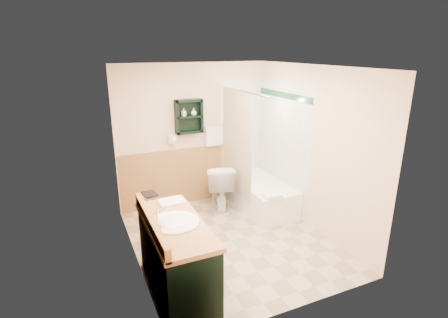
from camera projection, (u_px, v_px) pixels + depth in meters
floor at (231, 241)px, 4.96m from camera, size 3.00×3.00×0.00m
back_wall at (193, 135)px, 5.92m from camera, size 2.60×0.04×2.40m
left_wall at (129, 175)px, 4.08m from camera, size 0.04×3.00×2.40m
right_wall at (313, 149)px, 5.11m from camera, size 0.04×3.00×2.40m
ceiling at (232, 65)px, 4.22m from camera, size 2.60×3.00×0.04m
wainscot_left at (137, 228)px, 4.31m from camera, size 2.98×2.98×1.00m
wainscot_back at (195, 175)px, 6.10m from camera, size 2.58×2.58×1.00m
mirror_frame at (141, 164)px, 3.53m from camera, size 1.30×1.30×1.00m
mirror_glass at (142, 163)px, 3.53m from camera, size 1.20×1.20×0.90m
tile_right at (282, 147)px, 5.79m from camera, size 1.50×1.50×2.10m
tile_back at (248, 138)px, 6.32m from camera, size 0.95×0.95×2.10m
tile_accent at (284, 95)px, 5.53m from camera, size 1.50×1.50×0.10m
wall_shelf at (189, 117)px, 5.67m from camera, size 0.45×0.15×0.55m
hair_dryer at (172, 139)px, 5.68m from camera, size 0.10×0.24×0.18m
towel_bar at (214, 126)px, 5.95m from camera, size 0.40×0.06×0.40m
curtain_rod at (242, 91)px, 5.21m from camera, size 0.03×1.60×0.03m
shower_curtain at (236, 143)px, 5.62m from camera, size 1.05×1.05×1.70m
vanity at (177, 258)px, 3.82m from camera, size 0.59×1.34×0.85m
bathtub at (259, 194)px, 5.97m from camera, size 0.70×1.50×0.47m
toilet at (219, 186)px, 5.88m from camera, size 0.64×0.89×0.78m
counter_towel at (171, 202)px, 4.14m from camera, size 0.29×0.23×0.04m
vanity_book at (143, 188)px, 4.32m from camera, size 0.17×0.04×0.22m
tub_towel at (272, 196)px, 5.23m from camera, size 0.25×0.21×0.07m
soap_bottle_a at (184, 114)px, 5.62m from camera, size 0.08×0.13×0.06m
soap_bottle_b at (194, 113)px, 5.68m from camera, size 0.11×0.13×0.09m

